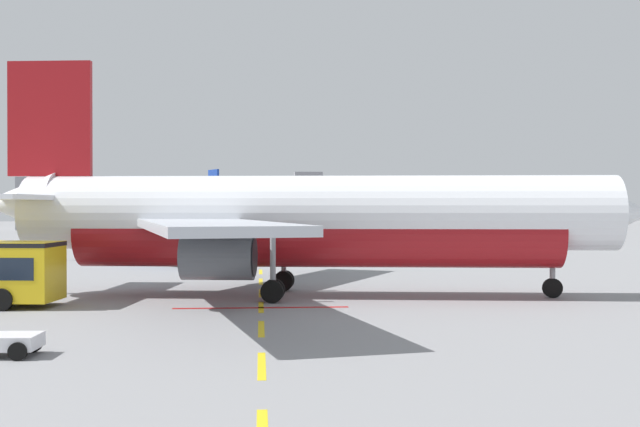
% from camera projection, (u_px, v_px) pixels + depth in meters
% --- Properties ---
extents(ground, '(400.00, 400.00, 0.00)m').
position_uv_depth(ground, '(574.00, 272.00, 55.52)').
color(ground, gray).
extents(apron_paint_markings, '(8.00, 96.17, 0.01)m').
position_uv_depth(apron_paint_markings, '(261.00, 277.00, 51.79)').
color(apron_paint_markings, yellow).
rests_on(apron_paint_markings, ground).
extents(airliner_foreground, '(34.81, 34.34, 12.20)m').
position_uv_depth(airliner_foreground, '(306.00, 219.00, 40.49)').
color(airliner_foreground, white).
rests_on(airliner_foreground, ground).
extents(airliner_far_center, '(25.50, 26.75, 9.72)m').
position_uv_depth(airliner_far_center, '(244.00, 218.00, 99.24)').
color(airliner_far_center, white).
rests_on(airliner_far_center, ground).
extents(catering_truck, '(6.56, 6.73, 3.14)m').
position_uv_depth(catering_truck, '(188.00, 245.00, 60.73)').
color(catering_truck, black).
rests_on(catering_truck, ground).
extents(terminal_satellite, '(89.38, 24.98, 12.07)m').
position_uv_depth(terminal_satellite, '(246.00, 204.00, 169.62)').
color(terminal_satellite, gray).
rests_on(terminal_satellite, ground).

